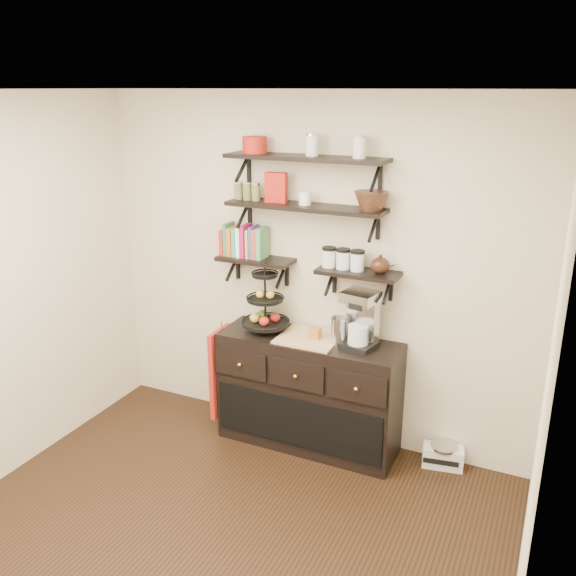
{
  "coord_description": "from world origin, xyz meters",
  "views": [
    {
      "loc": [
        1.74,
        -2.41,
        2.71
      ],
      "look_at": [
        0.08,
        1.15,
        1.41
      ],
      "focal_mm": 38.0,
      "sensor_mm": 36.0,
      "label": 1
    }
  ],
  "objects": [
    {
      "name": "shelf_top",
      "position": [
        0.0,
        1.62,
        2.23
      ],
      "size": [
        1.2,
        0.27,
        0.23
      ],
      "color": "black",
      "rests_on": "back_wall"
    },
    {
      "name": "right_wall",
      "position": [
        1.75,
        0.0,
        1.35
      ],
      "size": [
        0.02,
        3.5,
        2.7
      ],
      "primitive_type": "cube",
      "color": "beige",
      "rests_on": "ground"
    },
    {
      "name": "shelf_mid",
      "position": [
        0.0,
        1.62,
        1.88
      ],
      "size": [
        1.2,
        0.27,
        0.23
      ],
      "color": "black",
      "rests_on": "back_wall"
    },
    {
      "name": "thermal_carafe",
      "position": [
        0.33,
        1.49,
        1.01
      ],
      "size": [
        0.11,
        0.11,
        0.22
      ],
      "primitive_type": "cylinder",
      "color": "silver",
      "rests_on": "sideboard"
    },
    {
      "name": "floor",
      "position": [
        0.0,
        0.0,
        0.0
      ],
      "size": [
        3.5,
        3.5,
        0.0
      ],
      "primitive_type": "plane",
      "color": "black",
      "rests_on": "ground"
    },
    {
      "name": "shelf_low_right",
      "position": [
        0.42,
        1.63,
        1.43
      ],
      "size": [
        0.6,
        0.25,
        0.23
      ],
      "color": "black",
      "rests_on": "back_wall"
    },
    {
      "name": "walnut_bowl",
      "position": [
        0.5,
        1.61,
        1.96
      ],
      "size": [
        0.24,
        0.24,
        0.13
      ],
      "primitive_type": null,
      "color": "black",
      "rests_on": "shelf_mid"
    },
    {
      "name": "recipe_box",
      "position": [
        -0.23,
        1.61,
        2.01
      ],
      "size": [
        0.17,
        0.08,
        0.22
      ],
      "primitive_type": "cube",
      "rotation": [
        0.0,
        0.0,
        0.1
      ],
      "color": "#A01C12",
      "rests_on": "shelf_mid"
    },
    {
      "name": "ramekins",
      "position": [
        0.0,
        1.61,
        1.95
      ],
      "size": [
        0.09,
        0.09,
        0.1
      ],
      "primitive_type": "cylinder",
      "color": "white",
      "rests_on": "shelf_mid"
    },
    {
      "name": "apron",
      "position": [
        -0.64,
        1.41,
        0.52
      ],
      "size": [
        0.04,
        0.31,
        0.73
      ],
      "primitive_type": "cube",
      "color": "#9D2010",
      "rests_on": "sideboard"
    },
    {
      "name": "sideboard",
      "position": [
        0.09,
        1.51,
        0.45
      ],
      "size": [
        1.4,
        0.5,
        0.92
      ],
      "color": "black",
      "rests_on": "floor"
    },
    {
      "name": "radio",
      "position": [
        1.13,
        1.64,
        0.09
      ],
      "size": [
        0.32,
        0.23,
        0.18
      ],
      "rotation": [
        0.0,
        0.0,
        0.17
      ],
      "color": "silver",
      "rests_on": "floor"
    },
    {
      "name": "shelf_low_left",
      "position": [
        -0.42,
        1.63,
        1.43
      ],
      "size": [
        0.6,
        0.25,
        0.23
      ],
      "color": "black",
      "rests_on": "back_wall"
    },
    {
      "name": "fruit_stand",
      "position": [
        -0.28,
        1.52,
        1.09
      ],
      "size": [
        0.37,
        0.37,
        0.54
      ],
      "rotation": [
        0.0,
        0.0,
        0.21
      ],
      "color": "black",
      "rests_on": "sideboard"
    },
    {
      "name": "candle",
      "position": [
        0.14,
        1.51,
        0.96
      ],
      "size": [
        0.08,
        0.08,
        0.08
      ],
      "primitive_type": "cube",
      "color": "#9D6424",
      "rests_on": "sideboard"
    },
    {
      "name": "red_pot",
      "position": [
        -0.4,
        1.61,
        2.31
      ],
      "size": [
        0.18,
        0.18,
        0.12
      ],
      "primitive_type": "cylinder",
      "color": "#A01C12",
      "rests_on": "shelf_top"
    },
    {
      "name": "coffee_maker",
      "position": [
        0.48,
        1.54,
        1.11
      ],
      "size": [
        0.27,
        0.27,
        0.43
      ],
      "rotation": [
        0.0,
        0.0,
        -0.21
      ],
      "color": "black",
      "rests_on": "sideboard"
    },
    {
      "name": "cookbooks",
      "position": [
        -0.51,
        1.63,
        1.56
      ],
      "size": [
        0.36,
        0.15,
        0.26
      ],
      "color": "red",
      "rests_on": "shelf_low_left"
    },
    {
      "name": "glass_canisters",
      "position": [
        0.3,
        1.63,
        1.51
      ],
      "size": [
        0.32,
        0.1,
        0.13
      ],
      "color": "silver",
      "rests_on": "shelf_low_right"
    },
    {
      "name": "back_wall",
      "position": [
        0.0,
        1.75,
        1.35
      ],
      "size": [
        3.5,
        0.02,
        2.7
      ],
      "primitive_type": "cube",
      "color": "beige",
      "rests_on": "ground"
    },
    {
      "name": "ceiling",
      "position": [
        0.0,
        0.0,
        2.7
      ],
      "size": [
        3.5,
        3.5,
        0.02
      ],
      "primitive_type": "cube",
      "color": "white",
      "rests_on": "back_wall"
    },
    {
      "name": "teapot",
      "position": [
        0.58,
        1.63,
        1.52
      ],
      "size": [
        0.19,
        0.14,
        0.14
      ],
      "primitive_type": null,
      "rotation": [
        0.0,
        0.0,
        -0.03
      ],
      "color": "black",
      "rests_on": "shelf_low_right"
    }
  ]
}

